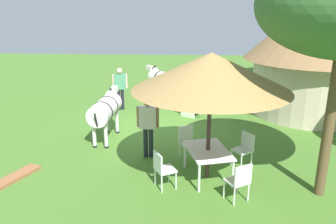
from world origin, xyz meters
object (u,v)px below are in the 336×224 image
shade_umbrella (211,71)px  patio_chair_east_end (239,180)px  zebra_nearest_camera (106,109)px  patio_chair_near_lawn (162,167)px  thatched_hut (316,50)px  patio_chair_west_end (187,140)px  zebra_by_umbrella (163,80)px  striped_lounge_chair (190,109)px  standing_watcher (120,85)px  patio_dining_table (208,153)px  guest_beside_umbrella (148,122)px  patio_chair_near_hut (244,147)px

shade_umbrella → patio_chair_east_end: 2.46m
shade_umbrella → zebra_nearest_camera: (-2.31, -3.05, -1.66)m
patio_chair_near_lawn → patio_chair_east_end: 1.76m
thatched_hut → patio_chair_west_end: size_ratio=5.90×
zebra_nearest_camera → zebra_by_umbrella: 4.56m
striped_lounge_chair → zebra_nearest_camera: 3.77m
standing_watcher → patio_chair_near_lawn: bearing=92.8°
patio_chair_west_end → patio_chair_near_lawn: 1.79m
patio_dining_table → guest_beside_umbrella: bearing=-124.3°
patio_chair_east_end → guest_beside_umbrella: size_ratio=0.52×
shade_umbrella → standing_watcher: size_ratio=2.13×
patio_dining_table → striped_lounge_chair: size_ratio=1.66×
zebra_nearest_camera → patio_chair_east_end: bearing=-39.1°
patio_chair_east_end → standing_watcher: standing_watcher is taller
patio_chair_near_lawn → shade_umbrella: bearing=90.0°
shade_umbrella → guest_beside_umbrella: (-1.08, -1.59, -1.62)m
thatched_hut → patio_dining_table: bearing=-37.7°
patio_chair_near_lawn → zebra_by_umbrella: zebra_by_umbrella is taller
standing_watcher → guest_beside_umbrella: bearing=93.7°
thatched_hut → standing_watcher: bearing=-89.6°
patio_chair_near_lawn → striped_lounge_chair: 5.53m
shade_umbrella → standing_watcher: bearing=-149.6°
shade_umbrella → patio_chair_near_hut: 2.46m
patio_chair_near_hut → zebra_nearest_camera: zebra_nearest_camera is taller
thatched_hut → patio_chair_west_end: thatched_hut is taller
patio_chair_near_hut → patio_chair_west_end: same height
patio_chair_near_hut → striped_lounge_chair: patio_chair_near_hut is taller
patio_chair_east_end → guest_beside_umbrella: guest_beside_umbrella is taller
guest_beside_umbrella → patio_dining_table: bearing=146.1°
guest_beside_umbrella → standing_watcher: bearing=-69.3°
patio_chair_near_lawn → guest_beside_umbrella: size_ratio=0.52×
shade_umbrella → patio_chair_west_end: bearing=-155.6°
thatched_hut → patio_chair_east_end: (6.58, -3.65, -1.96)m
patio_chair_west_end → guest_beside_umbrella: guest_beside_umbrella is taller
standing_watcher → zebra_nearest_camera: 3.16m
thatched_hut → zebra_by_umbrella: 6.12m
guest_beside_umbrella → zebra_nearest_camera: (-1.23, -1.46, -0.04)m
zebra_nearest_camera → patio_chair_west_end: bearing=-21.8°
striped_lounge_chair → zebra_nearest_camera: bearing=-14.8°
patio_chair_near_lawn → guest_beside_umbrella: (-1.66, -0.51, 0.52)m
zebra_by_umbrella → patio_chair_near_hut: bearing=-108.7°
patio_dining_table → patio_chair_east_end: patio_chair_east_end is taller
guest_beside_umbrella → zebra_by_umbrella: bearing=-89.8°
patio_chair_near_hut → patio_chair_near_lawn: bearing=86.6°
standing_watcher → striped_lounge_chair: standing_watcher is taller
patio_dining_table → patio_chair_east_end: size_ratio=1.75×
guest_beside_umbrella → zebra_nearest_camera: guest_beside_umbrella is taller
patio_chair_west_end → guest_beside_umbrella: 1.20m
patio_chair_near_lawn → standing_watcher: 6.43m
patio_chair_near_lawn → zebra_nearest_camera: zebra_nearest_camera is taller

